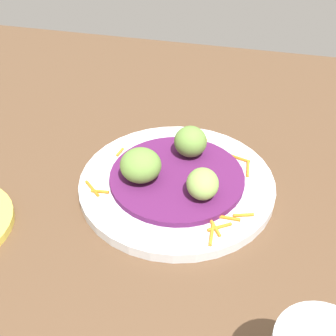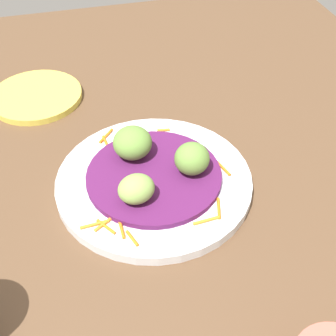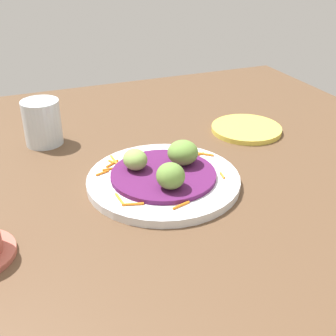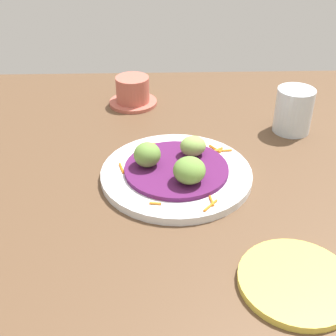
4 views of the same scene
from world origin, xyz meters
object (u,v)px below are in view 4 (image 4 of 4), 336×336
Objects in this scene: guac_scoop_center at (189,171)px; water_glass at (294,110)px; guac_scoop_right at (193,146)px; main_plate at (176,174)px; guac_scoop_left at (147,155)px; terracotta_bowl at (133,92)px; side_plate_small at (296,282)px.

water_glass reaches higher than guac_scoop_center.
guac_scoop_center is 8.82cm from guac_scoop_right.
guac_scoop_center reaches higher than main_plate.
terracotta_bowl is at bearing -173.18° from guac_scoop_left.
main_plate is 5.65× the size of guac_scoop_right.
guac_scoop_center is (4.73, 1.89, 3.68)cm from main_plate.
guac_scoop_right is (-8.72, 1.26, -0.35)cm from guac_scoop_center.
guac_scoop_right is 31.55cm from side_plate_small.
guac_scoop_left is 0.31× the size of side_plate_small.
main_plate is 2.40× the size of terracotta_bowl.
guac_scoop_left and guac_scoop_center have the same top height.
water_glass is (-16.73, 24.72, 3.89)cm from main_plate.
main_plate is at bearing -38.24° from guac_scoop_right.
water_glass is at bearing 118.27° from guac_scoop_left.
main_plate is 6.27cm from guac_scoop_left.
main_plate is at bearing -150.24° from side_plate_small.
guac_scoop_center is 0.49× the size of terracotta_bowl.
guac_scoop_center is 1.16× the size of guac_scoop_right.
guac_scoop_center is (5.45, 6.92, 0.01)cm from guac_scoop_left.
guac_scoop_left is 1.01× the size of guac_scoop_right.
guac_scoop_right is 0.42× the size of terracotta_bowl.
guac_scoop_right is at bearing 171.76° from guac_scoop_center.
terracotta_bowl is (-30.80, -8.63, 2.23)cm from main_plate.
guac_scoop_center and terracotta_bowl have the same top height.
water_glass is (-16.00, 29.75, 0.22)cm from guac_scoop_left.
side_plate_small is (25.98, 19.47, -3.85)cm from guac_scoop_left.
side_plate_small is (29.25, 11.29, -3.51)cm from guac_scoop_right.
main_plate is 30.10cm from water_glass.
guac_scoop_center is 37.08cm from terracotta_bowl.
guac_scoop_right is at bearing 23.73° from terracotta_bowl.
side_plate_small is 43.42cm from water_glass.
guac_scoop_left is at bearing 6.82° from terracotta_bowl.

